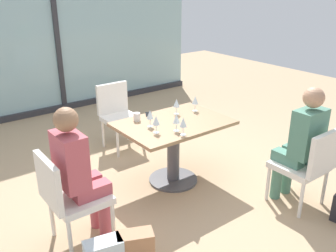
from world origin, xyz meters
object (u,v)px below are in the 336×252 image
wine_glass_3 (150,115)px  wine_glass_4 (183,123)px  dining_table_main (173,138)px  handbag_0 (135,247)px  chair_front_right (308,163)px  wine_glass_0 (176,103)px  wine_glass_2 (195,100)px  coffee_cup (137,117)px  person_side_end (78,169)px  wine_glass_1 (176,119)px  cell_phone_on_table (149,114)px  chair_side_end (68,194)px  person_front_right (301,141)px  chair_near_window (118,112)px  wine_glass_5 (156,121)px

wine_glass_3 → wine_glass_4: bearing=-70.8°
dining_table_main → wine_glass_4: wine_glass_4 is taller
dining_table_main → wine_glass_3: size_ratio=6.47×
wine_glass_4 → wine_glass_3: bearing=109.2°
wine_glass_3 → handbag_0: bearing=-131.1°
chair_front_right → wine_glass_4: wine_glass_4 is taller
dining_table_main → wine_glass_0: bearing=44.5°
wine_glass_2 → coffee_cup: 0.74m
wine_glass_2 → wine_glass_3: same height
person_side_end → wine_glass_2: size_ratio=6.81×
wine_glass_1 → cell_phone_on_table: 0.60m
person_side_end → wine_glass_0: person_side_end is taller
chair_side_end → dining_table_main: bearing=13.1°
person_front_right → chair_front_right: bearing=-90.0°
wine_glass_1 → coffee_cup: size_ratio=2.06×
chair_near_window → handbag_0: bearing=-117.2°
chair_near_window → wine_glass_2: size_ratio=4.70×
person_front_right → wine_glass_2: person_front_right is taller
chair_side_end → handbag_0: bearing=-59.8°
chair_side_end → wine_glass_1: (1.24, 0.10, 0.37)m
wine_glass_4 → handbag_0: (-0.92, -0.52, -0.72)m
wine_glass_5 → wine_glass_4: bearing=-48.6°
wine_glass_0 → wine_glass_3: size_ratio=1.00×
chair_front_right → cell_phone_on_table: 1.79m
chair_front_right → wine_glass_0: 1.55m
dining_table_main → wine_glass_2: bearing=17.1°
wine_glass_5 → coffee_cup: size_ratio=2.06×
person_side_end → handbag_0: bearing=-69.3°
wine_glass_2 → wine_glass_5: same height
wine_glass_0 → wine_glass_1: (-0.32, -0.40, 0.00)m
chair_near_window → wine_glass_1: bearing=-95.4°
coffee_cup → wine_glass_5: bearing=-94.4°
chair_near_window → person_front_right: size_ratio=0.69×
chair_front_right → wine_glass_4: bearing=135.4°
person_front_right → cell_phone_on_table: 1.68m
wine_glass_0 → coffee_cup: 0.50m
handbag_0 → wine_glass_2: bearing=57.4°
wine_glass_5 → dining_table_main: bearing=22.3°
chair_front_right → person_side_end: bearing=155.9°
person_side_end → wine_glass_3: (0.99, 0.36, 0.16)m
wine_glass_1 → dining_table_main: bearing=58.4°
wine_glass_5 → chair_front_right: bearing=-45.4°
wine_glass_1 → coffee_cup: (-0.16, 0.50, -0.09)m
wine_glass_2 → chair_near_window: bearing=111.3°
person_side_end → coffee_cup: 1.14m
wine_glass_1 → wine_glass_3: size_ratio=1.00×
chair_near_window → coffee_cup: size_ratio=9.67×
dining_table_main → chair_front_right: 1.43m
wine_glass_1 → handbag_0: bearing=-145.6°
wine_glass_2 → wine_glass_5: size_ratio=1.00×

